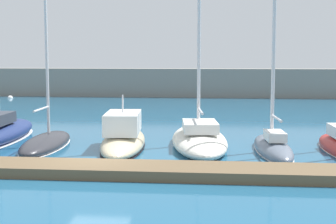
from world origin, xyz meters
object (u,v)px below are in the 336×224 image
(motorboat_sand_fifth, at_px, (123,138))
(mooring_buoy_white, at_px, (10,98))
(sailboat_slate_seventh, at_px, (273,145))
(sailboat_ivory_sixth, at_px, (199,137))
(sailboat_charcoal_fourth, at_px, (46,141))

(motorboat_sand_fifth, bearing_deg, mooring_buoy_white, 27.34)
(motorboat_sand_fifth, relative_size, mooring_buoy_white, 13.57)
(sailboat_slate_seventh, bearing_deg, motorboat_sand_fifth, 81.18)
(sailboat_ivory_sixth, relative_size, mooring_buoy_white, 27.88)
(motorboat_sand_fifth, height_order, sailboat_ivory_sixth, sailboat_ivory_sixth)
(sailboat_slate_seventh, relative_size, mooring_buoy_white, 18.05)
(sailboat_charcoal_fourth, relative_size, motorboat_sand_fifth, 1.71)
(motorboat_sand_fifth, height_order, mooring_buoy_white, motorboat_sand_fifth)
(mooring_buoy_white, bearing_deg, sailboat_charcoal_fourth, -63.62)
(sailboat_charcoal_fourth, distance_m, sailboat_ivory_sixth, 7.54)
(sailboat_slate_seventh, bearing_deg, mooring_buoy_white, 37.29)
(sailboat_charcoal_fourth, xyz_separation_m, sailboat_slate_seventh, (10.95, -0.24, 0.02))
(sailboat_charcoal_fourth, height_order, motorboat_sand_fifth, sailboat_charcoal_fourth)
(sailboat_charcoal_fourth, xyz_separation_m, motorboat_sand_fifth, (3.79, 0.35, 0.14))
(motorboat_sand_fifth, xyz_separation_m, mooring_buoy_white, (-17.64, 27.58, -0.47))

